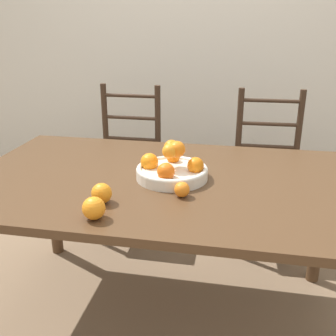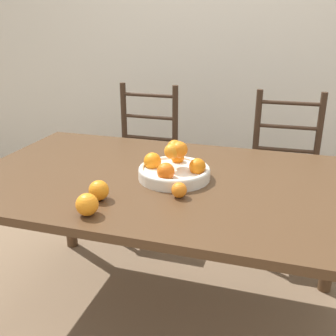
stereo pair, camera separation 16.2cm
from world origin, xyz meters
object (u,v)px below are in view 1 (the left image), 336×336
(chair_right, at_px, (267,174))
(orange_loose_0, at_px, (102,193))
(chair_left, at_px, (127,165))
(fruit_bowl, at_px, (172,168))
(orange_loose_2, at_px, (94,208))
(orange_loose_1, at_px, (182,190))

(chair_right, bearing_deg, orange_loose_0, -122.51)
(chair_left, bearing_deg, chair_right, 0.24)
(fruit_bowl, bearing_deg, chair_right, 61.13)
(chair_right, bearing_deg, chair_left, 178.37)
(orange_loose_2, height_order, chair_left, chair_left)
(orange_loose_1, bearing_deg, fruit_bowl, 112.15)
(chair_left, bearing_deg, orange_loose_2, -77.86)
(fruit_bowl, relative_size, chair_left, 0.31)
(orange_loose_0, relative_size, chair_right, 0.08)
(chair_left, height_order, chair_right, same)
(orange_loose_0, bearing_deg, chair_left, 102.35)
(orange_loose_2, bearing_deg, chair_right, 62.31)
(chair_right, bearing_deg, fruit_bowl, -120.50)
(orange_loose_2, xyz_separation_m, chair_left, (-0.27, 1.27, -0.32))
(orange_loose_1, height_order, chair_right, chair_right)
(orange_loose_0, bearing_deg, orange_loose_1, 21.06)
(orange_loose_2, bearing_deg, orange_loose_1, 41.22)
(orange_loose_0, height_order, chair_left, chair_left)
(fruit_bowl, relative_size, orange_loose_1, 5.11)
(fruit_bowl, relative_size, orange_loose_0, 3.98)
(chair_left, bearing_deg, orange_loose_0, -77.40)
(orange_loose_0, distance_m, orange_loose_2, 0.13)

